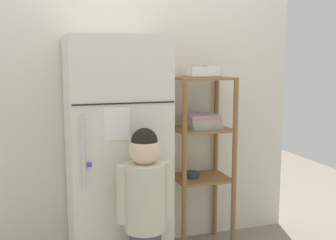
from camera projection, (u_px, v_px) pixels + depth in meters
The scene contains 5 objects.
kitchen_wall_back at pixel (137, 112), 3.10m from camera, with size 2.52×0.03×2.07m, color silver.
refrigerator at pixel (116, 156), 2.77m from camera, with size 0.63×0.61×1.57m.
child_standing at pixel (145, 196), 2.43m from camera, with size 0.33×0.25×1.03m.
pantry_shelf_unit at pixel (201, 141), 3.07m from camera, with size 0.42×0.36×1.30m.
fruit_bin at pixel (202, 72), 3.00m from camera, with size 0.23×0.18×0.08m.
Camera 1 is at (-0.74, -2.66, 1.42)m, focal length 44.22 mm.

